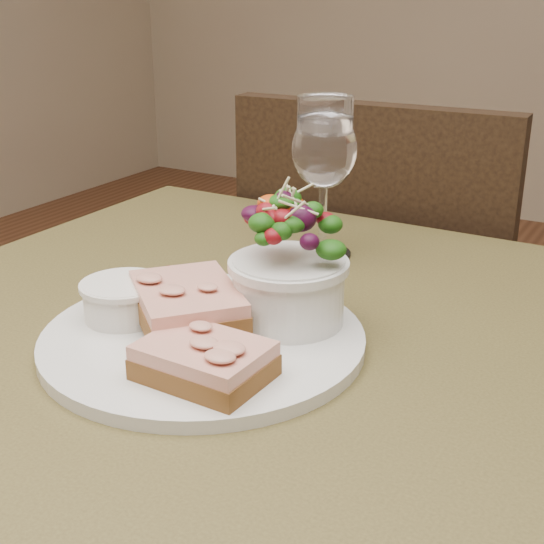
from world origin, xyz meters
The scene contains 9 objects.
cafe_table centered at (0.00, 0.00, 0.65)m, with size 0.80×0.80×0.75m.
chair_far centered at (-0.08, 0.62, 0.29)m, with size 0.44×0.44×0.90m.
dinner_plate centered at (-0.03, -0.04, 0.76)m, with size 0.29×0.29×0.01m, color silver.
sandwich_front centered at (0.02, -0.10, 0.78)m, with size 0.10×0.08×0.03m.
sandwich_back centered at (-0.04, -0.04, 0.79)m, with size 0.15×0.14×0.03m.
ramekin centered at (-0.11, -0.05, 0.78)m, with size 0.07×0.07×0.04m.
salad_bowl centered at (0.03, 0.02, 0.82)m, with size 0.10×0.10×0.13m.
garnish centered at (-0.11, 0.04, 0.77)m, with size 0.05×0.04×0.02m.
wine_glass centered at (-0.04, 0.23, 0.87)m, with size 0.08×0.08×0.18m.
Camera 1 is at (0.34, -0.54, 1.06)m, focal length 50.00 mm.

